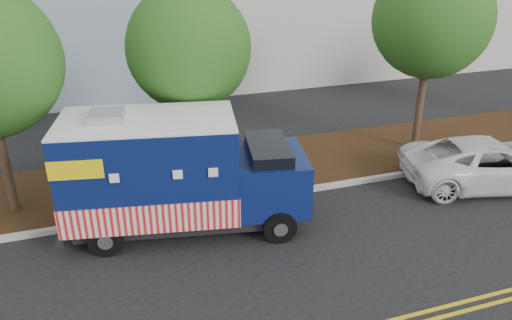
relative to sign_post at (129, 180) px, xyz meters
name	(u,v)px	position (x,y,z in m)	size (l,w,h in m)	color
ground	(253,226)	(3.09, -1.55, -1.20)	(120.00, 120.00, 0.00)	black
curb	(238,201)	(3.09, -0.15, -1.12)	(120.00, 0.18, 0.15)	#9E9E99
mulch_strip	(221,172)	(3.09, 1.95, -1.12)	(120.00, 4.00, 0.15)	black
tree_b	(189,48)	(2.19, 1.65, 3.16)	(3.66, 3.66, 6.21)	#38281C
tree_c	(432,19)	(10.42, 1.53, 3.61)	(3.97, 3.97, 6.80)	#38281C
sign_post	(129,180)	(0.00, 0.00, 0.00)	(0.06, 0.06, 2.40)	#473828
food_truck	(173,176)	(1.10, -0.89, 0.35)	(6.83, 3.54, 3.43)	black
white_car	(490,163)	(11.06, -1.50, -0.44)	(2.51, 5.44, 1.51)	white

